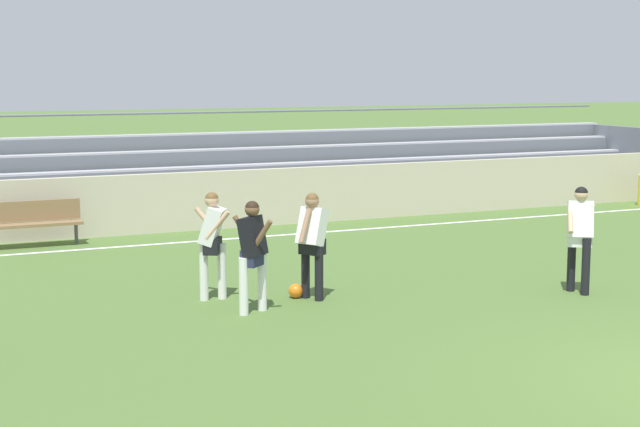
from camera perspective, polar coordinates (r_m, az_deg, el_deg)
The scene contains 9 objects.
field_line_sideline at distance 20.75m, azimuth -0.29°, elevation -1.13°, with size 44.00×0.12×0.01m, color white.
sideline_wall at distance 21.91m, azimuth -1.72°, elevation 1.04°, with size 48.00×0.16×1.27m, color beige.
bleacher_stand at distance 24.98m, azimuth 0.32°, elevation 2.80°, with size 19.16×2.95×2.40m.
bench_near_bin at distance 19.84m, azimuth -16.38°, elevation -0.32°, with size 1.80×0.40×0.90m.
player_white_wide_right at distance 14.63m, azimuth -6.32°, elevation -1.33°, with size 0.52×0.66×1.63m.
player_dark_overlapping at distance 13.79m, azimuth -3.97°, elevation -1.97°, with size 0.49×0.73×1.61m.
player_white_dropping_back at distance 14.56m, azimuth -0.46°, elevation -1.37°, with size 0.61×0.52×1.62m.
player_white_pressing_high at distance 15.50m, azimuth 14.98°, elevation -0.95°, with size 0.69×0.49×1.66m.
soccer_ball at distance 14.81m, azimuth -1.43°, elevation -4.55°, with size 0.22×0.22×0.22m, color orange.
Camera 1 is at (-8.19, -7.48, 3.41)m, focal length 54.63 mm.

